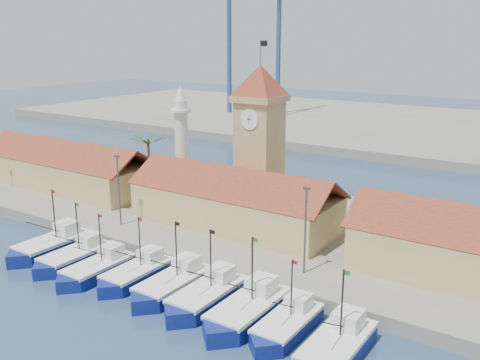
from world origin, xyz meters
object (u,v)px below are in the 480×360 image
Objects in this scene: boat_0 at (50,247)px; minaret at (182,139)px; clock_tower at (260,136)px; boat_4 at (171,286)px.

minaret is (-0.28, 24.76, 8.90)m from boat_0.
clock_tower is at bearing -7.61° from minaret.
boat_0 is 0.47× the size of clock_tower.
boat_0 is 1.04× the size of boat_4.
minaret is at bearing 90.64° from boat_0.
boat_0 is at bearing -122.90° from clock_tower.
boat_0 is 29.30m from clock_tower.
boat_4 is 32.25m from minaret.
boat_0 is 0.65× the size of minaret.
clock_tower is at bearing 57.10° from boat_0.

